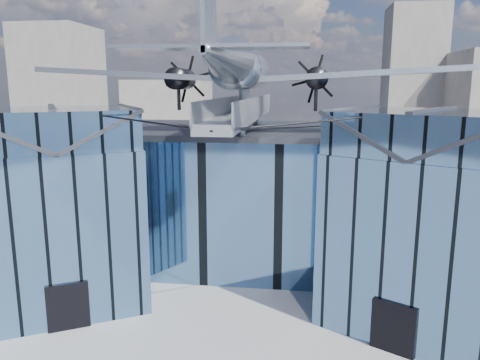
# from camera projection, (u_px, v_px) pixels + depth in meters

# --- Properties ---
(ground_plane) EXTENTS (120.00, 120.00, 0.00)m
(ground_plane) POSITION_uv_depth(u_px,v_px,m) (236.00, 301.00, 28.68)
(ground_plane) COLOR gray
(museum) EXTENTS (32.88, 24.50, 17.60)m
(museum) POSITION_uv_depth(u_px,v_px,m) (247.00, 192.00, 33.24)
(museum) COLOR #4F76A1
(museum) RESTS_ON ground
(bg_towers) EXTENTS (77.00, 24.50, 26.00)m
(bg_towers) POSITION_uv_depth(u_px,v_px,m) (289.00, 105.00, 75.57)
(bg_towers) COLOR slate
(bg_towers) RESTS_ON ground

